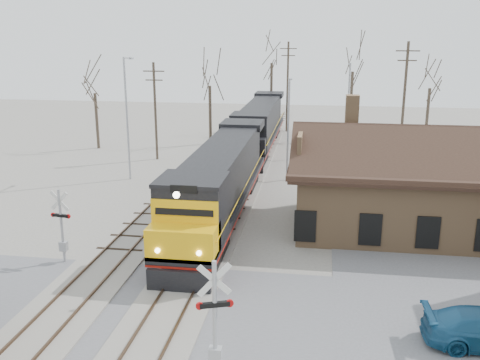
% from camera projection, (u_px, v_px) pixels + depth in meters
% --- Properties ---
extents(ground, '(140.00, 140.00, 0.00)m').
position_uv_depth(ground, '(169.00, 312.00, 22.87)').
color(ground, '#9A958B').
rests_on(ground, ground).
extents(road, '(60.00, 9.00, 0.03)m').
position_uv_depth(road, '(169.00, 312.00, 22.86)').
color(road, '#5A5A5F').
rests_on(road, ground).
extents(track_main, '(3.40, 90.00, 0.24)m').
position_uv_depth(track_main, '(228.00, 204.00, 37.15)').
color(track_main, '#9A958B').
rests_on(track_main, ground).
extents(track_siding, '(3.40, 90.00, 0.24)m').
position_uv_depth(track_siding, '(166.00, 201.00, 37.80)').
color(track_siding, '#9A958B').
rests_on(track_siding, ground).
extents(depot, '(15.20, 9.31, 7.90)m').
position_uv_depth(depot, '(417.00, 191.00, 31.94)').
color(depot, '#8D6B49').
rests_on(depot, ground).
extents(locomotive_lead, '(3.22, 21.58, 4.80)m').
position_uv_depth(locomotive_lead, '(220.00, 182.00, 33.48)').
color(locomotive_lead, black).
rests_on(locomotive_lead, ground).
extents(locomotive_trailing, '(3.22, 21.58, 4.54)m').
position_uv_depth(locomotive_trailing, '(260.00, 125.00, 54.32)').
color(locomotive_trailing, black).
rests_on(locomotive_trailing, ground).
extents(crossbuck_near, '(1.22, 0.50, 4.45)m').
position_uv_depth(crossbuck_near, '(215.00, 327.00, 17.81)').
color(crossbuck_near, '#A5A8AD').
rests_on(crossbuck_near, ground).
extents(crossbuck_far, '(1.13, 0.30, 3.94)m').
position_uv_depth(crossbuck_far, '(62.00, 229.00, 27.38)').
color(crossbuck_far, '#A5A8AD').
rests_on(crossbuck_far, ground).
extents(streetlight_a, '(0.25, 2.04, 9.78)m').
position_uv_depth(streetlight_a, '(127.00, 113.00, 42.50)').
color(streetlight_a, '#A5A8AD').
rests_on(streetlight_a, ground).
extents(streetlight_b, '(0.25, 2.04, 8.16)m').
position_uv_depth(streetlight_b, '(288.00, 124.00, 42.44)').
color(streetlight_b, '#A5A8AD').
rests_on(streetlight_b, ground).
extents(streetlight_c, '(0.25, 2.04, 8.81)m').
position_uv_depth(streetlight_c, '(348.00, 104.00, 51.76)').
color(streetlight_c, '#A5A8AD').
rests_on(streetlight_c, ground).
extents(utility_pole_a, '(2.00, 0.24, 9.01)m').
position_uv_depth(utility_pole_a, '(155.00, 109.00, 49.45)').
color(utility_pole_a, '#382D23').
rests_on(utility_pole_a, ground).
extents(utility_pole_b, '(2.00, 0.24, 10.62)m').
position_uv_depth(utility_pole_b, '(288.00, 85.00, 63.62)').
color(utility_pole_b, '#382D23').
rests_on(utility_pole_b, ground).
extents(utility_pole_c, '(2.00, 0.24, 10.89)m').
position_uv_depth(utility_pole_c, '(404.00, 103.00, 46.46)').
color(utility_pole_c, '#382D23').
rests_on(utility_pole_c, ground).
extents(tree_a, '(3.79, 3.79, 9.28)m').
position_uv_depth(tree_a, '(94.00, 84.00, 53.84)').
color(tree_a, '#382D23').
rests_on(tree_a, ground).
extents(tree_b, '(4.14, 4.14, 10.14)m').
position_uv_depth(tree_b, '(210.00, 76.00, 55.88)').
color(tree_b, '#382D23').
rests_on(tree_b, ground).
extents(tree_c, '(5.40, 5.40, 13.22)m').
position_uv_depth(tree_c, '(272.00, 52.00, 64.08)').
color(tree_c, '#382D23').
rests_on(tree_c, ground).
extents(tree_d, '(4.98, 4.98, 12.19)m').
position_uv_depth(tree_d, '(353.00, 60.00, 58.56)').
color(tree_d, '#382D23').
rests_on(tree_d, ground).
extents(tree_e, '(3.98, 3.98, 9.74)m').
position_uv_depth(tree_e, '(431.00, 79.00, 55.92)').
color(tree_e, '#382D23').
rests_on(tree_e, ground).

